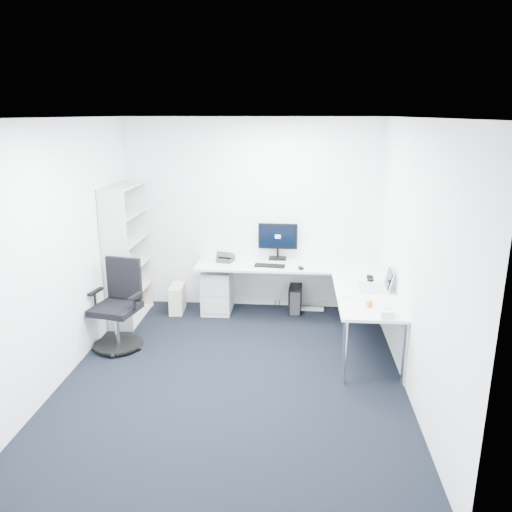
# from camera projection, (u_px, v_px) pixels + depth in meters

# --- Properties ---
(ground) EXTENTS (4.20, 4.20, 0.00)m
(ground) POSITION_uv_depth(u_px,v_px,m) (234.00, 375.00, 5.43)
(ground) COLOR black
(ceiling) EXTENTS (4.20, 4.20, 0.00)m
(ceiling) POSITION_uv_depth(u_px,v_px,m) (231.00, 118.00, 4.68)
(ceiling) COLOR white
(wall_back) EXTENTS (3.60, 0.02, 2.70)m
(wall_back) POSITION_uv_depth(u_px,v_px,m) (252.00, 215.00, 7.07)
(wall_back) COLOR white
(wall_back) RESTS_ON ground
(wall_front) EXTENTS (3.60, 0.02, 2.70)m
(wall_front) POSITION_uv_depth(u_px,v_px,m) (189.00, 350.00, 3.04)
(wall_front) COLOR white
(wall_front) RESTS_ON ground
(wall_left) EXTENTS (0.02, 4.20, 2.70)m
(wall_left) POSITION_uv_depth(u_px,v_px,m) (62.00, 252.00, 5.20)
(wall_left) COLOR white
(wall_left) RESTS_ON ground
(wall_right) EXTENTS (0.02, 4.20, 2.70)m
(wall_right) POSITION_uv_depth(u_px,v_px,m) (414.00, 260.00, 4.91)
(wall_right) COLOR white
(wall_right) RESTS_ON ground
(l_desk) EXTENTS (2.55, 1.43, 0.75)m
(l_desk) POSITION_uv_depth(u_px,v_px,m) (288.00, 298.00, 6.62)
(l_desk) COLOR silver
(l_desk) RESTS_ON ground
(drawer_pedestal) EXTENTS (0.40, 0.50, 0.62)m
(drawer_pedestal) POSITION_uv_depth(u_px,v_px,m) (217.00, 291.00, 7.10)
(drawer_pedestal) COLOR silver
(drawer_pedestal) RESTS_ON ground
(bookshelf) EXTENTS (0.36, 0.93, 1.85)m
(bookshelf) POSITION_uv_depth(u_px,v_px,m) (127.00, 254.00, 6.69)
(bookshelf) COLOR #BCBFBF
(bookshelf) RESTS_ON ground
(task_chair) EXTENTS (0.71, 0.71, 1.07)m
(task_chair) POSITION_uv_depth(u_px,v_px,m) (115.00, 306.00, 5.91)
(task_chair) COLOR black
(task_chair) RESTS_ON ground
(black_pc_tower) EXTENTS (0.19, 0.39, 0.37)m
(black_pc_tower) POSITION_uv_depth(u_px,v_px,m) (295.00, 299.00, 7.12)
(black_pc_tower) COLOR black
(black_pc_tower) RESTS_ON ground
(beige_pc_tower) EXTENTS (0.21, 0.42, 0.39)m
(beige_pc_tower) POSITION_uv_depth(u_px,v_px,m) (177.00, 298.00, 7.12)
(beige_pc_tower) COLOR beige
(beige_pc_tower) RESTS_ON ground
(power_strip) EXTENTS (0.39, 0.07, 0.04)m
(power_strip) POSITION_uv_depth(u_px,v_px,m) (310.00, 309.00, 7.20)
(power_strip) COLOR white
(power_strip) RESTS_ON ground
(monitor) EXTENTS (0.56, 0.19, 0.53)m
(monitor) POSITION_uv_depth(u_px,v_px,m) (278.00, 241.00, 7.01)
(monitor) COLOR black
(monitor) RESTS_ON l_desk
(black_keyboard) EXTENTS (0.43, 0.19, 0.02)m
(black_keyboard) POSITION_uv_depth(u_px,v_px,m) (270.00, 266.00, 6.74)
(black_keyboard) COLOR black
(black_keyboard) RESTS_ON l_desk
(mouse) EXTENTS (0.08, 0.10, 0.03)m
(mouse) POSITION_uv_depth(u_px,v_px,m) (301.00, 268.00, 6.62)
(mouse) COLOR black
(mouse) RESTS_ON l_desk
(desk_phone) EXTENTS (0.26, 0.26, 0.15)m
(desk_phone) POSITION_uv_depth(u_px,v_px,m) (226.00, 256.00, 6.95)
(desk_phone) COLOR #2C2C2F
(desk_phone) RESTS_ON l_desk
(laptop) EXTENTS (0.38, 0.37, 0.25)m
(laptop) POSITION_uv_depth(u_px,v_px,m) (370.00, 278.00, 5.86)
(laptop) COLOR silver
(laptop) RESTS_ON l_desk
(white_keyboard) EXTENTS (0.17, 0.43, 0.01)m
(white_keyboard) POSITION_uv_depth(u_px,v_px,m) (345.00, 290.00, 5.84)
(white_keyboard) COLOR white
(white_keyboard) RESTS_ON l_desk
(headphones) EXTENTS (0.13, 0.20, 0.05)m
(headphones) POSITION_uv_depth(u_px,v_px,m) (370.00, 277.00, 6.21)
(headphones) COLOR black
(headphones) RESTS_ON l_desk
(orange_fruit) EXTENTS (0.07, 0.07, 0.07)m
(orange_fruit) POSITION_uv_depth(u_px,v_px,m) (370.00, 303.00, 5.33)
(orange_fruit) COLOR orange
(orange_fruit) RESTS_ON l_desk
(tissue_box) EXTENTS (0.14, 0.25, 0.08)m
(tissue_box) POSITION_uv_depth(u_px,v_px,m) (385.00, 312.00, 5.09)
(tissue_box) COLOR white
(tissue_box) RESTS_ON l_desk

